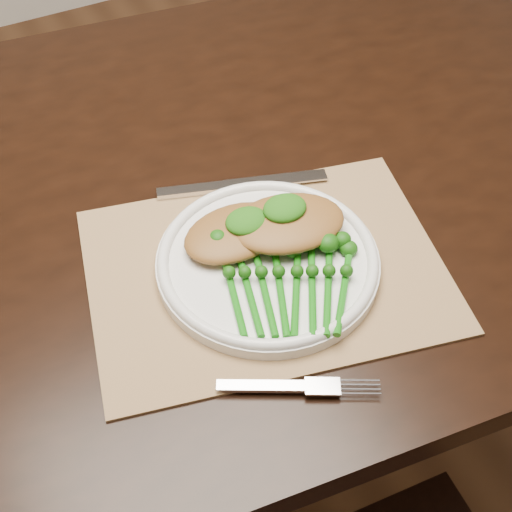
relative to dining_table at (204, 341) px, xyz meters
name	(u,v)px	position (x,y,z in m)	size (l,w,h in m)	color
dining_table	(204,341)	(0.00, 0.00, 0.00)	(1.69, 1.07, 0.75)	black
placemat	(266,270)	(0.02, -0.18, 0.37)	(0.42, 0.31, 0.00)	#99764E
dinner_plate	(268,261)	(0.02, -0.18, 0.39)	(0.27, 0.27, 0.02)	white
knife	(226,186)	(0.04, -0.04, 0.38)	(0.22, 0.09, 0.01)	silver
fork	(309,387)	(-0.02, -0.35, 0.38)	(0.16, 0.10, 0.01)	silver
chicken_fillet_left	(235,233)	(0.00, -0.14, 0.41)	(0.13, 0.09, 0.03)	brown
chicken_fillet_right	(287,223)	(0.06, -0.16, 0.41)	(0.14, 0.10, 0.03)	brown
pesto_dollop_left	(247,221)	(0.02, -0.14, 0.42)	(0.05, 0.04, 0.02)	#144A0A
pesto_dollop_right	(285,208)	(0.06, -0.15, 0.43)	(0.05, 0.05, 0.02)	#144A0A
broccolini_bundle	(288,290)	(0.02, -0.24, 0.40)	(0.21, 0.22, 0.04)	#11670D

